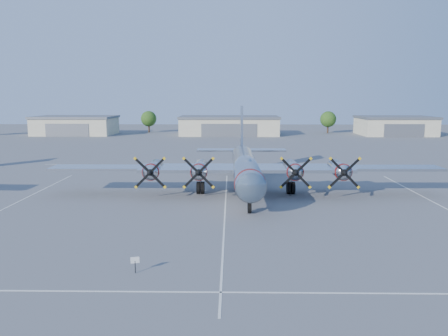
{
  "coord_description": "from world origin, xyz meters",
  "views": [
    {
      "loc": [
        0.57,
        -45.38,
        11.03
      ],
      "look_at": [
        -0.21,
        2.33,
        3.2
      ],
      "focal_mm": 35.0,
      "sensor_mm": 36.0,
      "label": 1
    }
  ],
  "objects_px": {
    "info_placard": "(135,262)",
    "main_bomber_b29": "(245,190)",
    "hangar_center": "(229,125)",
    "hangar_east": "(395,126)",
    "tree_west": "(149,119)",
    "tree_east": "(328,119)",
    "hangar_west": "(76,125)"
  },
  "relations": [
    {
      "from": "info_placard",
      "to": "main_bomber_b29",
      "type": "bearing_deg",
      "value": 56.92
    },
    {
      "from": "hangar_center",
      "to": "info_placard",
      "type": "xyz_separation_m",
      "value": [
        -5.47,
        -101.28,
        -1.97
      ]
    },
    {
      "from": "hangar_center",
      "to": "hangar_east",
      "type": "xyz_separation_m",
      "value": [
        48.0,
        0.0,
        0.0
      ]
    },
    {
      "from": "hangar_east",
      "to": "tree_west",
      "type": "xyz_separation_m",
      "value": [
        -73.0,
        8.04,
        1.51
      ]
    },
    {
      "from": "main_bomber_b29",
      "to": "hangar_east",
      "type": "bearing_deg",
      "value": 58.4
    },
    {
      "from": "tree_east",
      "to": "main_bomber_b29",
      "type": "xyz_separation_m",
      "value": [
        -27.78,
        -82.48,
        -4.22
      ]
    },
    {
      "from": "tree_west",
      "to": "info_placard",
      "type": "bearing_deg",
      "value": -79.87
    },
    {
      "from": "hangar_east",
      "to": "info_placard",
      "type": "relative_size",
      "value": 19.49
    },
    {
      "from": "hangar_east",
      "to": "hangar_center",
      "type": "bearing_deg",
      "value": -180.0
    },
    {
      "from": "hangar_center",
      "to": "info_placard",
      "type": "height_order",
      "value": "hangar_center"
    },
    {
      "from": "tree_east",
      "to": "tree_west",
      "type": "bearing_deg",
      "value": 177.92
    },
    {
      "from": "hangar_center",
      "to": "hangar_east",
      "type": "distance_m",
      "value": 48.0
    },
    {
      "from": "main_bomber_b29",
      "to": "hangar_center",
      "type": "bearing_deg",
      "value": 90.98
    },
    {
      "from": "tree_west",
      "to": "main_bomber_b29",
      "type": "height_order",
      "value": "tree_west"
    },
    {
      "from": "hangar_west",
      "to": "hangar_center",
      "type": "distance_m",
      "value": 45.0
    },
    {
      "from": "tree_east",
      "to": "hangar_west",
      "type": "bearing_deg",
      "value": -175.4
    },
    {
      "from": "hangar_west",
      "to": "hangar_center",
      "type": "xyz_separation_m",
      "value": [
        45.0,
        -0.0,
        -0.0
      ]
    },
    {
      "from": "hangar_west",
      "to": "hangar_east",
      "type": "bearing_deg",
      "value": 0.0
    },
    {
      "from": "tree_east",
      "to": "info_placard",
      "type": "bearing_deg",
      "value": -108.29
    },
    {
      "from": "tree_east",
      "to": "info_placard",
      "type": "distance_m",
      "value": 113.08
    },
    {
      "from": "hangar_west",
      "to": "hangar_center",
      "type": "bearing_deg",
      "value": -0.0
    },
    {
      "from": "hangar_center",
      "to": "main_bomber_b29",
      "type": "xyz_separation_m",
      "value": [
        2.22,
        -76.45,
        -2.71
      ]
    },
    {
      "from": "hangar_east",
      "to": "tree_east",
      "type": "xyz_separation_m",
      "value": [
        -18.0,
        6.04,
        1.51
      ]
    },
    {
      "from": "hangar_east",
      "to": "tree_east",
      "type": "bearing_deg",
      "value": 161.46
    },
    {
      "from": "hangar_west",
      "to": "tree_east",
      "type": "relative_size",
      "value": 3.4
    },
    {
      "from": "main_bomber_b29",
      "to": "tree_east",
      "type": "bearing_deg",
      "value": 70.71
    },
    {
      "from": "tree_west",
      "to": "main_bomber_b29",
      "type": "bearing_deg",
      "value": -72.14
    },
    {
      "from": "hangar_west",
      "to": "main_bomber_b29",
      "type": "height_order",
      "value": "hangar_west"
    },
    {
      "from": "tree_east",
      "to": "info_placard",
      "type": "height_order",
      "value": "tree_east"
    },
    {
      "from": "tree_west",
      "to": "hangar_west",
      "type": "bearing_deg",
      "value": -158.11
    },
    {
      "from": "tree_west",
      "to": "info_placard",
      "type": "distance_m",
      "value": 111.1
    },
    {
      "from": "hangar_center",
      "to": "hangar_west",
      "type": "bearing_deg",
      "value": 180.0
    }
  ]
}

